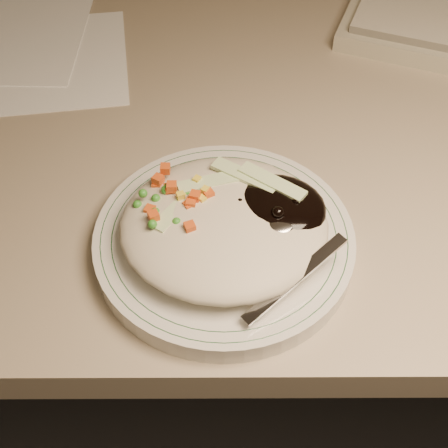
{
  "coord_description": "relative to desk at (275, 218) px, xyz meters",
  "views": [
    {
      "loc": [
        -0.08,
        0.79,
        1.22
      ],
      "look_at": [
        -0.07,
        1.17,
        0.78
      ],
      "focal_mm": 50.0,
      "sensor_mm": 36.0,
      "label": 1
    }
  ],
  "objects": [
    {
      "name": "plate_rim",
      "position": [
        -0.07,
        -0.21,
        0.22
      ],
      "size": [
        0.24,
        0.24,
        0.0
      ],
      "color": "#144723",
      "rests_on": "plate"
    },
    {
      "name": "desk",
      "position": [
        0.0,
        0.0,
        0.0
      ],
      "size": [
        1.4,
        0.7,
        0.74
      ],
      "color": "gray",
      "rests_on": "ground"
    },
    {
      "name": "plate",
      "position": [
        -0.07,
        -0.21,
        0.21
      ],
      "size": [
        0.25,
        0.25,
        0.02
      ],
      "primitive_type": "cylinder",
      "color": "silver",
      "rests_on": "desk"
    },
    {
      "name": "meal",
      "position": [
        -0.07,
        -0.21,
        0.24
      ],
      "size": [
        0.2,
        0.19,
        0.05
      ],
      "color": "#BBB398",
      "rests_on": "plate"
    }
  ]
}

